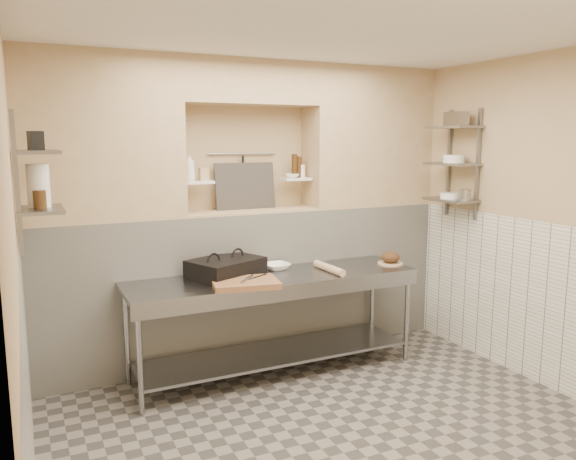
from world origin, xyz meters
TOP-DOWN VIEW (x-y plane):
  - floor at (0.00, 0.00)m, footprint 4.00×3.90m
  - ceiling at (0.00, 0.00)m, footprint 4.00×3.90m
  - wall_left at (-2.05, 0.00)m, footprint 0.10×3.90m
  - wall_right at (2.05, 0.00)m, footprint 0.10×3.90m
  - wall_back at (0.00, 2.00)m, footprint 4.00×0.10m
  - backwall_lower at (0.00, 1.75)m, footprint 4.00×0.40m
  - alcove_sill at (0.00, 1.75)m, footprint 1.30×0.40m
  - backwall_pillar_left at (-1.33, 1.75)m, footprint 1.35×0.40m
  - backwall_pillar_right at (1.33, 1.75)m, footprint 1.35×0.40m
  - backwall_header at (0.00, 1.75)m, footprint 1.30×0.40m
  - wainscot_left at (-1.99, 0.00)m, footprint 0.02×3.90m
  - wainscot_right at (1.99, 0.00)m, footprint 0.02×3.90m
  - alcove_shelf_left at (-0.50, 1.75)m, footprint 0.28×0.16m
  - alcove_shelf_right at (0.50, 1.75)m, footprint 0.28×0.16m
  - utensil_rail at (0.00, 1.92)m, footprint 0.70×0.02m
  - hanging_steel at (0.00, 1.90)m, footprint 0.02×0.02m
  - splash_panel at (0.00, 1.85)m, footprint 0.60×0.08m
  - shelf_rail_left_a at (-1.98, 1.25)m, footprint 0.03×0.03m
  - shelf_rail_left_b at (-1.98, 0.85)m, footprint 0.03×0.03m
  - wall_shelf_left_lower at (-1.84, 1.05)m, footprint 0.30×0.50m
  - wall_shelf_left_upper at (-1.84, 1.05)m, footprint 0.30×0.50m
  - shelf_rail_right_a at (1.98, 1.25)m, footprint 0.03×0.03m
  - shelf_rail_right_b at (1.98, 0.85)m, footprint 0.03×0.03m
  - wall_shelf_right_lower at (1.84, 1.05)m, footprint 0.30×0.50m
  - wall_shelf_right_mid at (1.84, 1.05)m, footprint 0.30×0.50m
  - wall_shelf_right_upper at (1.84, 1.05)m, footprint 0.30×0.50m
  - prep_table at (0.01, 1.18)m, footprint 2.60×0.70m
  - panini_press at (-0.39, 1.33)m, footprint 0.72×0.63m
  - cutting_board at (-0.35, 0.97)m, footprint 0.59×0.47m
  - knife_blade at (-0.22, 1.03)m, footprint 0.23×0.14m
  - tongs at (-0.33, 0.97)m, footprint 0.19×0.20m
  - mixing_bowl at (0.13, 1.39)m, footprint 0.25×0.25m
  - rolling_pin at (0.52, 1.11)m, footprint 0.09×0.45m
  - bread_board at (1.21, 1.14)m, footprint 0.24×0.24m
  - bread_loaf at (1.21, 1.14)m, footprint 0.18×0.18m
  - bottle_soap at (-0.58, 1.73)m, footprint 0.10×0.10m
  - jar_alcove at (-0.44, 1.76)m, footprint 0.08×0.08m
  - bowl_alcove at (0.45, 1.75)m, footprint 0.18×0.18m
  - condiment_a at (0.54, 1.77)m, footprint 0.06×0.06m
  - condiment_b at (0.49, 1.78)m, footprint 0.06×0.06m
  - condiment_c at (0.57, 1.77)m, footprint 0.07×0.07m
  - jug_left at (-1.84, 1.09)m, footprint 0.15×0.15m
  - jar_left at (-1.84, 0.99)m, footprint 0.09×0.09m
  - box_left_upper at (-1.84, 0.97)m, footprint 0.11×0.11m
  - bowl_right at (1.84, 1.06)m, footprint 0.19×0.19m
  - canister_right at (1.84, 0.85)m, footprint 0.11×0.11m
  - bowl_right_mid at (1.84, 1.03)m, footprint 0.20×0.20m
  - basket_right at (1.84, 1.02)m, footprint 0.22×0.25m

SIDE VIEW (x-z plane):
  - floor at x=0.00m, z-range -0.10..0.00m
  - prep_table at x=0.01m, z-range 0.19..1.09m
  - backwall_lower at x=0.00m, z-range 0.00..1.40m
  - wainscot_left at x=-1.99m, z-range 0.00..1.40m
  - wainscot_right at x=1.99m, z-range 0.00..1.40m
  - bread_board at x=1.21m, z-range 0.90..0.91m
  - cutting_board at x=-0.35m, z-range 0.90..0.95m
  - mixing_bowl at x=0.13m, z-range 0.90..0.96m
  - rolling_pin at x=0.52m, z-range 0.90..0.97m
  - knife_blade at x=-0.22m, z-range 0.95..0.95m
  - tongs at x=-0.33m, z-range 0.95..0.97m
  - bread_loaf at x=1.21m, z-range 0.91..1.02m
  - panini_press at x=-0.39m, z-range 0.90..1.06m
  - wall_left at x=-2.05m, z-range 0.00..2.80m
  - wall_right at x=2.05m, z-range 0.00..2.80m
  - wall_back at x=0.00m, z-range 0.00..2.80m
  - alcove_sill at x=0.00m, z-range 1.40..1.42m
  - wall_shelf_right_lower at x=1.84m, z-range 1.49..1.51m
  - bowl_right at x=1.84m, z-range 1.51..1.57m
  - canister_right at x=1.84m, z-range 1.51..1.62m
  - wall_shelf_left_lower at x=-1.84m, z-range 1.59..1.61m
  - splash_panel at x=0.00m, z-range 1.42..1.86m
  - jar_left at x=-1.84m, z-range 1.61..1.74m
  - alcove_shelf_left at x=-0.50m, z-range 1.69..1.71m
  - alcove_shelf_right at x=0.50m, z-range 1.69..1.71m
  - bowl_alcove at x=0.45m, z-range 1.71..1.75m
  - jug_left at x=-1.84m, z-range 1.61..1.92m
  - jar_alcove at x=-0.44m, z-range 1.71..1.83m
  - condiment_c at x=0.57m, z-range 1.71..1.84m
  - hanging_steel at x=0.00m, z-range 1.63..1.93m
  - shelf_rail_left_a at x=-1.98m, z-range 1.33..2.27m
  - shelf_rail_left_b at x=-1.98m, z-range 1.33..2.27m
  - condiment_a at x=0.54m, z-range 1.71..1.92m
  - condiment_b at x=0.49m, z-range 1.71..1.94m
  - bottle_soap at x=-0.58m, z-range 1.71..1.97m
  - shelf_rail_right_a at x=1.98m, z-range 1.33..2.38m
  - shelf_rail_right_b at x=1.98m, z-range 1.33..2.38m
  - wall_shelf_right_mid at x=1.84m, z-range 1.84..1.86m
  - bowl_right_mid at x=1.84m, z-range 1.86..1.94m
  - utensil_rail at x=0.00m, z-range 1.94..1.96m
  - wall_shelf_left_upper at x=-1.84m, z-range 1.99..2.01m
  - box_left_upper at x=-1.84m, z-range 2.01..2.14m
  - backwall_pillar_left at x=-1.33m, z-range 1.40..2.80m
  - backwall_pillar_right at x=1.33m, z-range 1.40..2.80m
  - wall_shelf_right_upper at x=1.84m, z-range 2.19..2.21m
  - basket_right at x=1.84m, z-range 2.21..2.34m
  - backwall_header at x=0.00m, z-range 2.40..2.80m
  - ceiling at x=0.00m, z-range 2.80..2.90m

